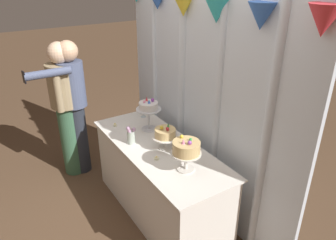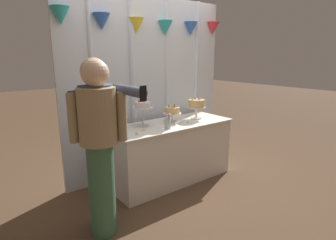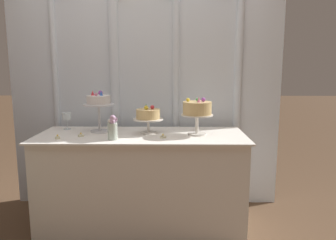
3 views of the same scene
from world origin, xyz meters
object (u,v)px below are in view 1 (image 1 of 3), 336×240
object	(u,v)px
cake_display_rightmost	(186,149)
guest_girl_blue_dress	(73,102)
tealight_near_left	(129,129)
tealight_near_right	(157,158)
tealight_far_left	(115,125)
cake_table	(159,180)
cake_display_center	(165,134)
wine_glass	(143,108)
flower_vase	(131,135)
cake_display_leftmost	(149,108)
guest_man_pink_jacket	(66,105)

from	to	relation	value
cake_display_rightmost	guest_girl_blue_dress	size ratio (longest dim) A/B	0.19
cake_display_rightmost	tealight_near_left	xyz separation A→B (m)	(-0.93, -0.08, -0.20)
tealight_near_left	tealight_near_right	bearing A→B (deg)	-4.27
tealight_far_left	tealight_near_left	xyz separation A→B (m)	(0.15, 0.09, -0.00)
cake_table	cake_display_rightmost	distance (m)	0.75
cake_display_center	wine_glass	world-z (taller)	cake_display_center
cake_table	guest_girl_blue_dress	size ratio (longest dim) A/B	1.04
cake_table	tealight_far_left	world-z (taller)	tealight_far_left
cake_display_center	flower_vase	world-z (taller)	cake_display_center
cake_display_rightmost	flower_vase	bearing A→B (deg)	-163.69
tealight_near_left	guest_girl_blue_dress	distance (m)	0.82
tealight_near_left	tealight_near_right	size ratio (longest dim) A/B	1.00
tealight_far_left	tealight_near_right	bearing A→B (deg)	3.22
cake_display_center	tealight_near_left	world-z (taller)	cake_display_center
cake_display_leftmost	flower_vase	world-z (taller)	cake_display_leftmost
cake_display_center	flower_vase	xyz separation A→B (m)	(-0.25, -0.23, -0.06)
guest_girl_blue_dress	tealight_near_left	bearing A→B (deg)	26.37
cake_table	wine_glass	size ratio (longest dim) A/B	11.25
wine_glass	tealight_near_right	world-z (taller)	wine_glass
cake_display_center	tealight_far_left	distance (m)	0.73
cake_display_rightmost	tealight_near_right	xyz separation A→B (m)	(-0.27, -0.13, -0.19)
cake_display_center	guest_girl_blue_dress	size ratio (longest dim) A/B	0.15
cake_display_center	tealight_near_right	distance (m)	0.25
flower_vase	tealight_near_left	size ratio (longest dim) A/B	3.93
cake_display_leftmost	guest_girl_blue_dress	world-z (taller)	guest_girl_blue_dress
guest_man_pink_jacket	guest_girl_blue_dress	size ratio (longest dim) A/B	0.99
cake_table	tealight_far_left	distance (m)	0.77
guest_girl_blue_dress	cake_table	bearing A→B (deg)	20.12
tealight_near_left	cake_display_center	bearing A→B (deg)	12.92
wine_glass	tealight_far_left	size ratio (longest dim) A/B	3.90
tealight_near_left	tealight_near_right	distance (m)	0.66
wine_glass	flower_vase	size ratio (longest dim) A/B	0.78
cake_display_center	guest_girl_blue_dress	bearing A→B (deg)	-159.05
wine_glass	guest_man_pink_jacket	size ratio (longest dim) A/B	0.09
cake_display_leftmost	tealight_near_right	distance (m)	0.64
tealight_far_left	guest_girl_blue_dress	distance (m)	0.64
cake_display_center	wine_glass	bearing A→B (deg)	167.88
cake_display_leftmost	cake_table	bearing A→B (deg)	-15.33
guest_man_pink_jacket	guest_girl_blue_dress	distance (m)	0.09
cake_display_rightmost	tealight_far_left	distance (m)	1.11
wine_glass	flower_vase	distance (m)	0.62
wine_glass	cake_display_center	bearing A→B (deg)	-12.12
cake_display_rightmost	tealight_near_left	bearing A→B (deg)	-175.19
cake_display_rightmost	guest_girl_blue_dress	distance (m)	1.71
guest_man_pink_jacket	tealight_near_left	bearing A→B (deg)	30.46
tealight_far_left	guest_girl_blue_dress	bearing A→B (deg)	-155.14
cake_display_center	cake_display_rightmost	bearing A→B (deg)	-6.16
flower_vase	guest_man_pink_jacket	size ratio (longest dim) A/B	0.12
cake_table	tealight_near_right	size ratio (longest dim) A/B	34.44
wine_glass	tealight_near_left	size ratio (longest dim) A/B	3.06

